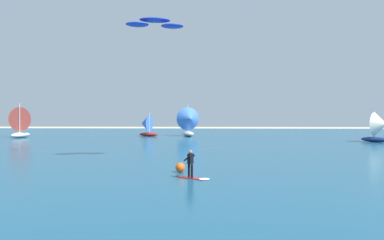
% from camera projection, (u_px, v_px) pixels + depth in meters
% --- Properties ---
extents(ocean, '(160.00, 90.00, 0.10)m').
position_uv_depth(ocean, '(200.00, 141.00, 54.32)').
color(ocean, navy).
rests_on(ocean, ground).
extents(kitesurfer, '(1.97, 1.47, 1.67)m').
position_uv_depth(kitesurfer, '(193.00, 168.00, 22.30)').
color(kitesurfer, red).
rests_on(kitesurfer, ocean).
extents(kite, '(4.90, 2.60, 0.71)m').
position_uv_depth(kite, '(155.00, 23.00, 30.69)').
color(kite, '#1E33B2').
extents(sailboat_leading, '(3.60, 3.17, 4.05)m').
position_uv_depth(sailboat_leading, '(146.00, 125.00, 64.60)').
color(sailboat_leading, maroon).
rests_on(sailboat_leading, ocean).
extents(sailboat_trailing, '(4.07, 4.76, 5.50)m').
position_uv_depth(sailboat_trailing, '(23.00, 122.00, 61.17)').
color(sailboat_trailing, silver).
rests_on(sailboat_trailing, ocean).
extents(sailboat_mid_left, '(3.99, 3.94, 4.49)m').
position_uv_depth(sailboat_mid_left, '(380.00, 127.00, 50.77)').
color(sailboat_mid_left, navy).
rests_on(sailboat_mid_left, ocean).
extents(sailboat_near_shore, '(4.34, 4.92, 5.53)m').
position_uv_depth(sailboat_near_shore, '(189.00, 121.00, 63.99)').
color(sailboat_near_shore, silver).
rests_on(sailboat_near_shore, ocean).
extents(marker_buoy, '(0.64, 0.64, 0.64)m').
position_uv_depth(marker_buoy, '(180.00, 167.00, 24.70)').
color(marker_buoy, '#E55919').
rests_on(marker_buoy, ocean).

